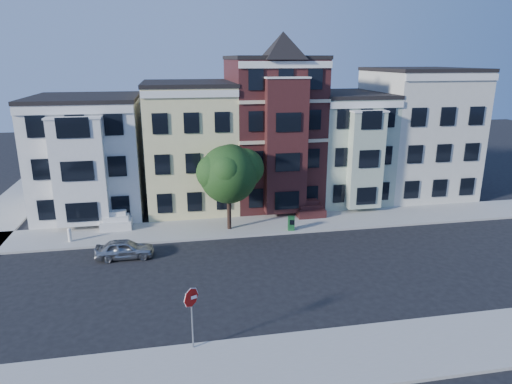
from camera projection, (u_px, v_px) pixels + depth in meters
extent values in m
plane|color=black|center=(324.00, 271.00, 27.03)|extent=(120.00, 120.00, 0.00)
cube|color=#9E9B93|center=(290.00, 223.00, 34.55)|extent=(60.00, 4.00, 0.15)
cube|color=#9E9B93|center=(385.00, 351.00, 19.46)|extent=(60.00, 4.00, 0.15)
cube|color=silver|center=(90.00, 156.00, 36.76)|extent=(8.00, 9.00, 9.00)
cube|color=beige|center=(190.00, 147.00, 38.04)|extent=(7.00, 9.00, 10.00)
cube|color=#3B1717|center=(272.00, 132.00, 39.00)|extent=(7.00, 9.00, 12.00)
cube|color=#A5B59B|center=(343.00, 147.00, 40.58)|extent=(6.00, 9.00, 9.00)
cube|color=beige|center=(416.00, 134.00, 41.54)|extent=(8.00, 9.00, 11.00)
imported|color=#9D9FA3|center=(125.00, 249.00, 28.58)|extent=(3.60, 1.48, 1.22)
cube|color=#1C592A|center=(291.00, 223.00, 32.87)|extent=(0.51, 0.47, 1.02)
cylinder|color=silver|center=(70.00, 236.00, 30.84)|extent=(0.33, 0.33, 0.76)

